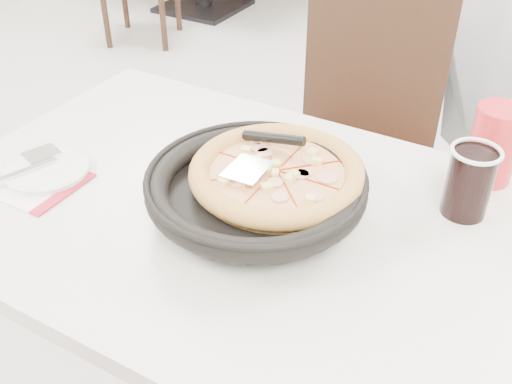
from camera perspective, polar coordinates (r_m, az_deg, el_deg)
The scene contains 12 objects.
floor at distance 1.89m, azimuth -6.05°, elevation -14.40°, with size 7.00×7.00×0.00m, color #AAAAA6.
main_table at distance 1.41m, azimuth -1.56°, elevation -13.66°, with size 1.20×0.80×0.75m, color silver, non-canonical shape.
chair_far at distance 1.79m, azimuth 9.23°, elevation 2.39°, with size 0.42×0.42×0.95m, color black, non-canonical shape.
trivet at distance 1.16m, azimuth 0.59°, elevation -0.10°, with size 0.12×0.12×0.04m, color black.
pizza_pan at distance 1.11m, azimuth 0.00°, elevation -0.34°, with size 0.37×0.37×0.01m, color black.
pizza at distance 1.12m, azimuth 2.01°, elevation 1.15°, with size 0.29×0.29×0.02m, color tan.
pizza_server at distance 1.09m, azimuth -0.85°, elevation 2.20°, with size 0.07×0.09×0.00m, color white.
napkin at distance 1.29m, azimuth -20.12°, elevation 0.83°, with size 0.16×0.16×0.00m, color white.
side_plate at distance 1.31m, azimuth -19.26°, elevation 1.97°, with size 0.17×0.17×0.01m, color white.
fork at distance 1.31m, azimuth -21.65°, elevation 1.71°, with size 0.02×0.16×0.00m, color white.
cola_glass at distance 1.17m, azimuth 19.61°, elevation 0.75°, with size 0.08×0.08×0.13m, color black.
red_cup at distance 1.28m, azimuth 21.73°, elevation 4.24°, with size 0.10×0.10×0.16m, color red.
Camera 1 is at (0.77, -0.95, 1.44)m, focal length 42.00 mm.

